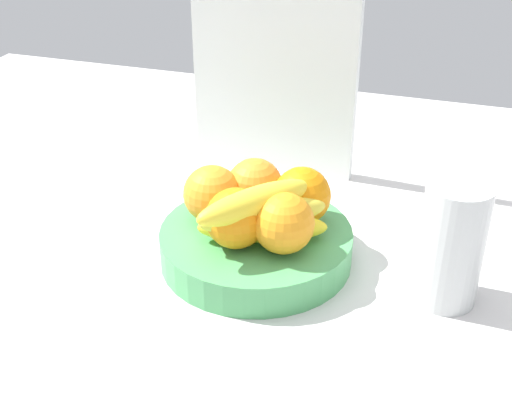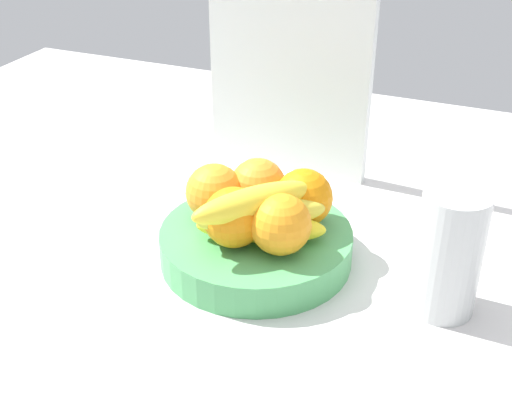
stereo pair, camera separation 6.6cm
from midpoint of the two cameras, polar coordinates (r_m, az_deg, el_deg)
ground_plane at (r=94.25cm, az=-1.58°, el=-5.74°), size 180.00×140.00×3.00cm
fruit_bowl at (r=93.11cm, az=-2.02°, el=-3.41°), size 26.16×26.16×4.61cm
orange_front_left at (r=94.40cm, az=-2.10°, el=1.52°), size 7.93×7.93×7.93cm
orange_front_right at (r=92.93cm, az=-5.71°, el=0.89°), size 7.93×7.93×7.93cm
orange_center at (r=87.08cm, az=-3.86°, el=-1.16°), size 7.93×7.93×7.93cm
orange_back_left at (r=85.84cm, az=0.15°, el=-1.59°), size 7.93×7.93×7.93cm
orange_back_right at (r=92.04cm, az=1.82°, el=0.73°), size 7.93×7.93×7.93cm
banana_bunch at (r=87.13cm, az=-1.67°, el=-0.90°), size 17.40×15.77×8.40cm
cutting_board at (r=112.46cm, az=-0.23°, el=11.55°), size 28.06×3.64×36.00cm
thermos_tumbler at (r=84.78cm, az=13.90°, el=-3.39°), size 7.96×7.96×16.21cm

